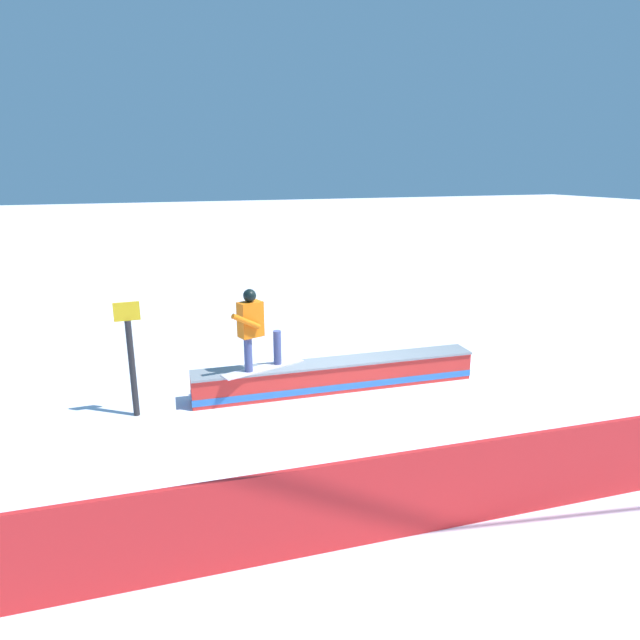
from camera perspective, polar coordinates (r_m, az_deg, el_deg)
ground_plane at (r=10.09m, az=1.78°, el=-7.27°), size 120.00×120.00×0.00m
grind_box at (r=9.99m, az=1.80°, el=-5.95°), size 5.28×0.89×0.55m
snowboarder at (r=9.25m, az=-6.99°, el=-0.76°), size 1.56×0.78×1.45m
safety_fence at (r=6.59m, az=15.89°, el=-16.22°), size 13.45×0.97×1.04m
trail_marker at (r=9.20m, az=-19.31°, el=-3.62°), size 0.40×0.10×1.93m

